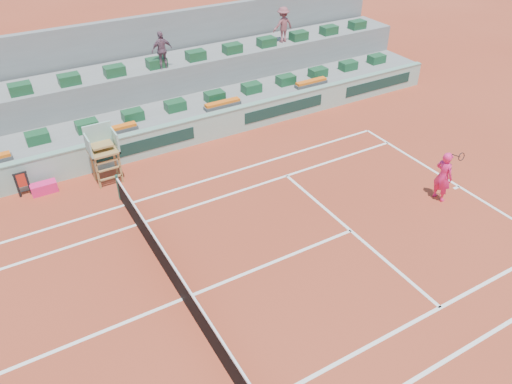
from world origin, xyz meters
TOP-DOWN VIEW (x-y plane):
  - ground at (0.00, 0.00)m, footprint 90.00×90.00m
  - seating_tier_lower at (0.00, 10.70)m, footprint 36.00×4.00m
  - seating_tier_upper at (0.00, 12.30)m, footprint 36.00×2.40m
  - stadium_back_wall at (0.00, 13.90)m, footprint 36.00×0.40m
  - player_bag at (-2.40, 7.86)m, footprint 0.97×0.43m
  - spectator_mid at (4.24, 11.44)m, footprint 1.02×0.46m
  - spectator_right at (11.08, 11.86)m, footprint 1.20×0.74m
  - court_lines at (0.00, 0.00)m, footprint 23.89×11.09m
  - tennis_net at (0.00, 0.00)m, footprint 0.10×11.97m
  - advertising_hoarding at (0.02, 8.50)m, footprint 36.00×0.34m
  - umpire_chair at (0.00, 7.50)m, footprint 1.10×0.90m
  - seat_row_lower at (0.00, 9.80)m, footprint 32.90×0.60m
  - seat_row_upper at (0.00, 11.70)m, footprint 32.90×0.60m
  - flower_planters at (-1.50, 9.00)m, footprint 26.80×0.36m
  - towel_rack at (-3.08, 8.04)m, footprint 0.51×0.09m
  - tennis_player at (10.55, -0.14)m, footprint 0.53×0.94m

SIDE VIEW (x-z plane):
  - ground at x=0.00m, z-range 0.00..0.00m
  - court_lines at x=0.00m, z-range 0.00..0.01m
  - player_bag at x=-2.40m, z-range 0.00..0.43m
  - tennis_net at x=0.00m, z-range -0.02..1.08m
  - seating_tier_lower at x=0.00m, z-range 0.00..1.20m
  - towel_rack at x=-3.08m, z-range 0.09..1.12m
  - advertising_hoarding at x=0.02m, z-range 0.00..1.26m
  - tennis_player at x=10.55m, z-range -0.12..2.15m
  - seating_tier_upper at x=0.00m, z-range 0.00..2.60m
  - flower_planters at x=-1.50m, z-range 1.19..1.47m
  - seat_row_lower at x=0.00m, z-range 1.20..1.64m
  - umpire_chair at x=0.00m, z-range 0.34..2.74m
  - stadium_back_wall at x=0.00m, z-range 0.00..4.40m
  - seat_row_upper at x=0.00m, z-range 2.60..3.04m
  - spectator_mid at x=4.24m, z-range 2.60..4.32m
  - spectator_right at x=11.08m, z-range 2.60..4.39m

